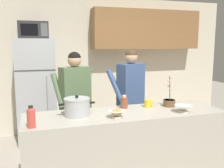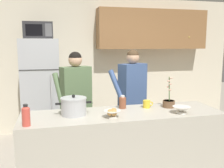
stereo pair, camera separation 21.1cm
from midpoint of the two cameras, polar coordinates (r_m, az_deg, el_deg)
The scene contains 13 objects.
back_wall_unit at distance 5.08m, azimuth -3.92°, elevation 6.27°, with size 6.00×0.48×2.60m.
kitchen_island at distance 3.10m, azimuth 1.13°, elevation -14.66°, with size 2.31×0.68×0.92m, color #BCB7A8.
refrigerator at distance 4.61m, azimuth -17.98°, elevation -1.53°, with size 0.64×0.68×1.79m.
microwave at distance 4.52m, azimuth -18.63°, elevation 11.41°, with size 0.48×0.37×0.28m.
person_near_pot at distance 3.57m, azimuth -10.01°, elevation -2.61°, with size 0.57×0.52×1.60m.
person_by_sink at distance 3.83m, azimuth 2.57°, elevation -1.43°, with size 0.60×0.55×1.62m.
cooking_pot at distance 2.84m, azimuth -10.02°, elevation -5.09°, with size 0.40×0.29×0.23m.
coffee_mug at distance 3.19m, azimuth 6.23°, elevation -4.39°, with size 0.13×0.09×0.10m.
bread_bowl at distance 2.73m, azimuth -1.15°, elevation -6.57°, with size 0.18×0.18×0.10m.
empty_bowl at distance 3.03m, azimuth 13.84°, elevation -5.34°, with size 0.21×0.21×0.08m.
bottle_near_edge at distance 2.55m, azimuth -20.06°, elevation -7.01°, with size 0.08×0.08×0.21m.
bottle_mid_counter at distance 3.12m, azimuth 0.82°, elevation -4.04°, with size 0.09×0.09×0.16m.
potted_orchid at distance 3.27m, azimuth 10.98°, elevation -3.88°, with size 0.15×0.15×0.39m.
Camera 1 is at (-1.01, -2.66, 1.71)m, focal length 40.60 mm.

